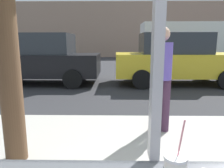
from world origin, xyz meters
The scene contains 7 objects.
ground_plane centered at (0.00, 8.00, 0.00)m, with size 60.00×60.00×0.00m, color #2D2D30.
sidewalk_strip centered at (0.00, 1.60, 0.06)m, with size 16.00×2.80×0.11m, color #B2ADA3.
building_facade_far centered at (0.00, 21.70, 2.75)m, with size 28.00×1.20×5.50m, color gray.
parked_car_black centered at (-2.89, 6.82, 0.91)m, with size 4.18×2.04×1.82m.
parked_car_yellow centered at (1.99, 6.82, 0.92)m, with size 4.46×2.03×1.83m.
box_truck centered at (4.80, 12.74, 1.50)m, with size 6.86×2.44×2.68m.
pedestrian centered at (0.50, 2.30, 1.05)m, with size 0.32×0.32×1.63m.
Camera 1 is at (-0.20, -0.94, 1.51)m, focal length 34.13 mm.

